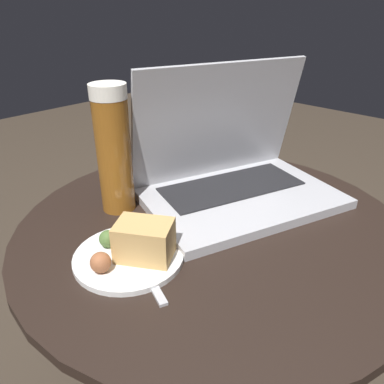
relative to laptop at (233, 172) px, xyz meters
name	(u,v)px	position (x,y,z in m)	size (l,w,h in m)	color
table	(210,286)	(-0.11, -0.04, -0.20)	(0.70, 0.70, 0.56)	#515156
laptop	(233,172)	(0.00, 0.00, 0.00)	(0.43, 0.36, 0.26)	#B2B2B7
beer_glass	(114,150)	(-0.19, 0.13, 0.07)	(0.06, 0.06, 0.24)	brown
snack_plate	(134,248)	(-0.28, -0.02, -0.03)	(0.17, 0.17, 0.07)	white
fork	(140,262)	(-0.28, -0.04, -0.05)	(0.08, 0.17, 0.00)	#B2B2B7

